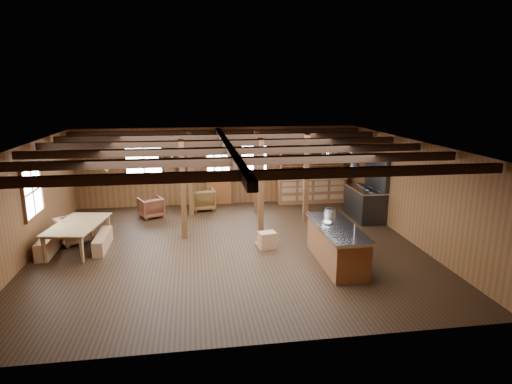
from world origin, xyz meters
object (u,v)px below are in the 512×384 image
dining_table (80,237)px  armchair_c (74,230)px  armchair_a (151,207)px  commercial_range (367,198)px  armchair_b (203,199)px  kitchen_island (337,244)px

dining_table → armchair_c: size_ratio=2.53×
armchair_c → armchair_a: bearing=-77.8°
commercial_range → armchair_b: bearing=160.9°
commercial_range → dining_table: 8.69m
commercial_range → armchair_b: (-5.24, 1.82, -0.31)m
kitchen_island → armchair_b: (-3.07, 5.19, -0.11)m
armchair_a → armchair_c: (-1.88, -2.16, 0.04)m
kitchen_island → armchair_b: bearing=120.9°
armchair_c → armchair_b: bearing=-88.9°
commercial_range → armchair_c: (-8.84, -0.98, -0.31)m
kitchen_island → armchair_a: 6.61m
dining_table → armchair_b: size_ratio=2.52×
armchair_a → armchair_b: 1.83m
kitchen_island → armchair_c: 7.09m
kitchen_island → armchair_b: kitchen_island is taller
dining_table → armchair_b: armchair_b is taller
dining_table → armchair_a: (1.58, 2.70, -0.03)m
commercial_range → kitchen_island: bearing=-122.8°
dining_table → armchair_b: 4.70m
kitchen_island → dining_table: size_ratio=1.23×
commercial_range → armchair_a: 7.07m
commercial_range → armchair_a: size_ratio=2.94×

